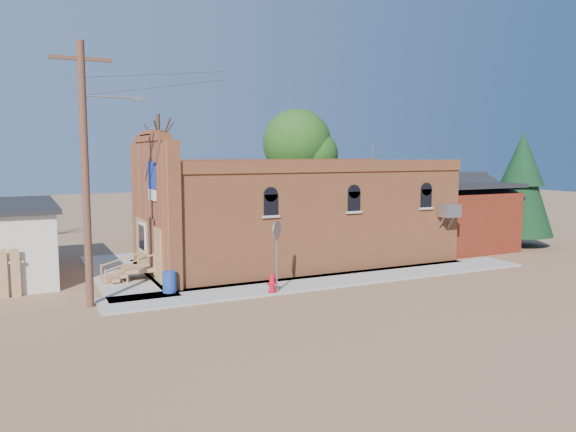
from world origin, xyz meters
name	(u,v)px	position (x,y,z in m)	size (l,w,h in m)	color
ground	(315,289)	(0.00, 0.00, 0.00)	(120.00, 120.00, 0.00)	#88603E
sidewalk_south	(336,280)	(1.50, 0.90, 0.04)	(19.00, 2.20, 0.08)	#9E9991
sidewalk_west	(123,274)	(-6.30, 6.00, 0.04)	(2.60, 10.00, 0.08)	#9E9991
brick_bar	(291,214)	(1.64, 5.49, 2.34)	(16.40, 7.97, 6.30)	#CD6E3E
red_shed	(448,208)	(11.50, 5.50, 2.27)	(5.40, 6.40, 4.30)	#5F1A10
utility_pole	(87,169)	(-8.14, 1.20, 4.77)	(3.12, 0.26, 9.00)	#553222
tree_bare_near	(158,142)	(-3.00, 13.00, 5.96)	(2.80, 2.80, 7.65)	#473528
tree_leafy	(297,144)	(6.00, 13.50, 5.93)	(4.40, 4.40, 8.15)	#473528
evergreen_tree	(522,182)	(15.50, 4.00, 3.71)	(3.60, 3.60, 6.50)	#473528
fire_hydrant	(272,283)	(-1.83, 0.00, 0.44)	(0.40, 0.36, 0.72)	red
stop_sign	(277,237)	(-1.64, 0.00, 2.19)	(0.58, 0.57, 2.74)	gray
trash_barrel	(169,282)	(-5.30, 1.71, 0.48)	(0.52, 0.52, 0.80)	navy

